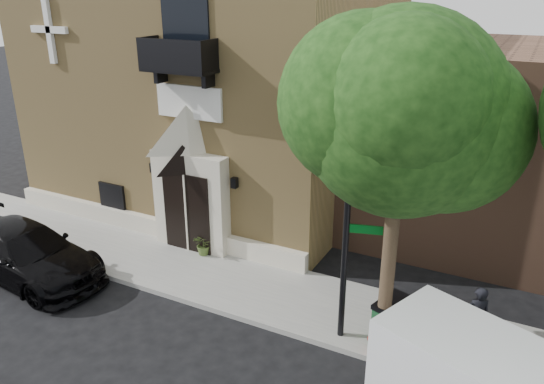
# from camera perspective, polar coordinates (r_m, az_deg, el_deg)

# --- Properties ---
(ground) EXTENTS (120.00, 120.00, 0.00)m
(ground) POSITION_cam_1_polar(r_m,az_deg,el_deg) (15.43, -11.23, -11.16)
(ground) COLOR black
(ground) RESTS_ON ground
(sidewalk) EXTENTS (42.00, 3.00, 0.15)m
(sidewalk) POSITION_cam_1_polar(r_m,az_deg,el_deg) (15.91, -5.01, -9.39)
(sidewalk) COLOR gray
(sidewalk) RESTS_ON ground
(church) EXTENTS (12.20, 11.01, 9.30)m
(church) POSITION_cam_1_polar(r_m,az_deg,el_deg) (21.54, -5.33, 11.85)
(church) COLOR tan
(church) RESTS_ON ground
(street_tree_left) EXTENTS (4.97, 4.38, 7.77)m
(street_tree_left) POSITION_cam_1_polar(r_m,az_deg,el_deg) (10.84, 13.85, 8.31)
(street_tree_left) COLOR #38281C
(street_tree_left) RESTS_ON sidewalk
(black_sedan) EXTENTS (5.63, 2.71, 1.58)m
(black_sedan) POSITION_cam_1_polar(r_m,az_deg,el_deg) (17.43, -24.99, -5.91)
(black_sedan) COLOR black
(black_sedan) RESTS_ON ground
(street_sign) EXTENTS (1.04, 0.87, 5.64)m
(street_sign) POSITION_cam_1_polar(r_m,az_deg,el_deg) (12.21, 8.09, -4.11)
(street_sign) COLOR black
(street_sign) RESTS_ON sidewalk
(fire_hydrant) EXTENTS (0.40, 0.32, 0.71)m
(fire_hydrant) POSITION_cam_1_polar(r_m,az_deg,el_deg) (13.00, 11.14, -15.42)
(fire_hydrant) COLOR #A52117
(fire_hydrant) RESTS_ON sidewalk
(dumpster) EXTENTS (2.01, 1.50, 1.17)m
(dumpster) POSITION_cam_1_polar(r_m,az_deg,el_deg) (13.03, 15.04, -14.41)
(dumpster) COLOR #0F381A
(dumpster) RESTS_ON sidewalk
(planter) EXTENTS (0.71, 0.64, 0.71)m
(planter) POSITION_cam_1_polar(r_m,az_deg,el_deg) (17.03, -7.30, -5.62)
(planter) COLOR #4C642A
(planter) RESTS_ON sidewalk
(pedestrian_near) EXTENTS (0.72, 0.65, 1.65)m
(pedestrian_near) POSITION_cam_1_polar(r_m,az_deg,el_deg) (13.54, 21.12, -12.51)
(pedestrian_near) COLOR black
(pedestrian_near) RESTS_ON sidewalk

